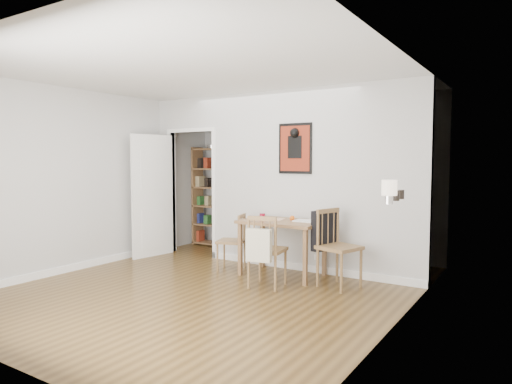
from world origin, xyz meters
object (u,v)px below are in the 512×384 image
Objects in this scene: orange_fruit at (292,218)px; notebook at (306,221)px; red_glass at (262,217)px; chair_front at (267,250)px; chair_right at (338,247)px; dining_table at (282,227)px; ceramic_jar_a at (395,196)px; ceramic_jar_b at (400,194)px; fireplace at (397,254)px; mantel_lamp at (389,189)px; chair_left at (231,242)px; bookshelf at (213,197)px.

orange_fruit is 0.22× the size of notebook.
red_glass is 1.40× the size of orange_fruit.
chair_right is at bearing 33.03° from chair_front.
chair_right is 0.63m from notebook.
dining_table is at bearing 172.30° from chair_right.
ceramic_jar_a is at bearing -30.32° from chair_right.
ceramic_jar_a is 1.07× the size of ceramic_jar_b.
mantel_lamp is (-0.00, -0.31, 0.69)m from fireplace.
red_glass is at bearing 156.38° from mantel_lamp.
notebook is at bearing 142.29° from mantel_lamp.
notebook reaches higher than dining_table.
chair_left is at bearing -179.97° from chair_right.
red_glass is at bearing -150.79° from orange_fruit.
chair_right is 1.13m from red_glass.
bookshelf is 18.56× the size of red_glass.
notebook is at bearing 153.27° from ceramic_jar_a.
chair_left is 0.84× the size of chair_right.
chair_right reaches higher than chair_left.
bookshelf is 1.46× the size of fireplace.
dining_table is 1.87m from ceramic_jar_a.
chair_front is (-0.74, -0.48, -0.04)m from chair_right.
chair_front is 0.67m from red_glass.
notebook is (0.20, 0.04, -0.03)m from orange_fruit.
fireplace is (2.52, -0.58, 0.21)m from chair_left.
ceramic_jar_b is at bearing -14.80° from orange_fruit.
orange_fruit reaches higher than dining_table.
ceramic_jar_a is 0.24m from ceramic_jar_b.
red_glass is at bearing 127.42° from chair_front.
notebook is (-1.43, 0.79, 0.15)m from fireplace.
bookshelf reaches higher than notebook.
bookshelf is (-3.05, 1.39, 0.39)m from chair_right.
dining_table is at bearing 101.04° from chair_front.
fireplace is 1.64m from notebook.
ceramic_jar_a is at bearing -25.75° from bookshelf.
ceramic_jar_b is at bearing -5.68° from chair_left.
fireplace is at bearing -59.03° from ceramic_jar_a.
chair_front is 12.95× the size of orange_fruit.
chair_front is at bearing -78.96° from dining_table.
dining_table is 0.35m from notebook.
ceramic_jar_a is (3.88, -1.87, 0.31)m from bookshelf.
chair_left is (-0.77, -0.12, -0.26)m from dining_table.
ceramic_jar_b is (1.68, -0.36, 0.54)m from dining_table.
ceramic_jar_a reaches higher than fireplace.
chair_right is 13.89× the size of orange_fruit.
chair_right is (1.64, 0.00, 0.10)m from chair_left.
red_glass is 0.42× the size of mantel_lamp.
fireplace is 0.76m from mantel_lamp.
red_glass is at bearing 164.39° from fireplace.
chair_left is 3.50× the size of mantel_lamp.
orange_fruit is (0.36, 0.20, -0.01)m from red_glass.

